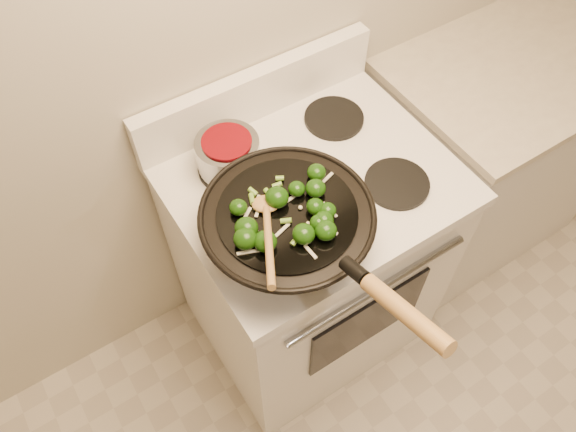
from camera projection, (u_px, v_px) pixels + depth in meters
stove at (307, 259)px, 1.94m from camera, size 0.78×0.67×1.08m
counter_unit at (484, 155)px, 2.23m from camera, size 0.86×0.62×0.91m
wok at (289, 227)px, 1.37m from camera, size 0.43×0.71×0.29m
stirfry at (289, 215)px, 1.30m from camera, size 0.32×0.25×0.05m
wooden_spoon at (267, 225)px, 1.26m from camera, size 0.18×0.29×0.12m
saucepan at (228, 154)px, 1.53m from camera, size 0.18×0.28×0.10m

